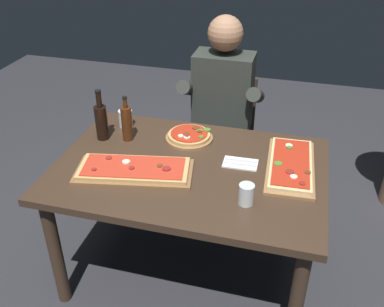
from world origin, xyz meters
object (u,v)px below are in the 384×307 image
Objects in this scene: wine_bottle_dark at (101,121)px; oil_bottle_amber at (127,123)px; pizza_rectangular_left at (291,165)px; pizza_round_far at (189,136)px; diner_chair at (223,133)px; pizza_rectangular_front at (134,170)px; tumbler_near_camera at (246,194)px; tumbler_far_side at (126,118)px; dining_table at (190,181)px; seated_diner at (221,107)px.

wine_bottle_dark reaches higher than oil_bottle_amber.
pizza_rectangular_left and pizza_round_far have the same top height.
diner_chair is at bearing 50.44° from wine_bottle_dark.
tumbler_near_camera is (0.59, -0.10, 0.03)m from pizza_rectangular_front.
oil_bottle_amber is (-0.16, 0.32, 0.09)m from pizza_rectangular_front.
pizza_rectangular_front is 6.10× the size of tumbler_far_side.
tumbler_far_side reaches higher than dining_table.
wine_bottle_dark is (-0.48, -0.12, 0.09)m from pizza_round_far.
pizza_round_far is 0.91× the size of wine_bottle_dark.
pizza_round_far is at bearing -7.77° from tumbler_far_side.
wine_bottle_dark is at bearing 177.97° from pizza_rectangular_left.
seated_diner is at bearing 72.73° from pizza_rectangular_front.
seated_diner reaches higher than diner_chair.
dining_table is 1.05× the size of seated_diner.
pizza_rectangular_left is (0.76, 0.25, -0.00)m from pizza_rectangular_front.
diner_chair is (0.43, 0.67, -0.36)m from oil_bottle_amber.
oil_bottle_amber is at bearing 117.21° from pizza_rectangular_front.
wine_bottle_dark is 0.15m from oil_bottle_amber.
tumbler_near_camera is 1.02m from seated_diner.
tumbler_far_side is (-0.49, 0.33, 0.15)m from dining_table.
seated_diner is (-0.49, 0.61, -0.02)m from pizza_rectangular_left.
pizza_rectangular_front and pizza_round_far have the same top height.
tumbler_far_side is at bearing 172.23° from pizza_round_far.
seated_diner is at bearing 51.94° from oil_bottle_amber.
oil_bottle_amber is at bearing -164.86° from pizza_round_far.
pizza_rectangular_left is at bearing 63.13° from tumbler_near_camera.
tumbler_near_camera is (0.75, -0.41, -0.06)m from oil_bottle_amber.
pizza_round_far is at bearing 13.58° from wine_bottle_dark.
pizza_round_far is (-0.59, 0.15, 0.00)m from pizza_rectangular_left.
pizza_rectangular_front is 0.52m from tumbler_far_side.
oil_bottle_amber is (-0.42, 0.18, 0.20)m from dining_table.
tumbler_near_camera reaches higher than pizza_rectangular_front.
wine_bottle_dark is 0.34× the size of diner_chair.
tumbler_near_camera is at bearing -51.00° from pizza_round_far.
seated_diner is at bearing 108.20° from tumbler_near_camera.
wine_bottle_dark is (-0.31, 0.29, 0.09)m from pizza_rectangular_front.
pizza_rectangular_left is 0.39m from tumbler_near_camera.
pizza_round_far is 0.47m from seated_diner.
pizza_round_far is 0.65m from diner_chair.
pizza_rectangular_front is at bearing -63.05° from tumbler_far_side.
diner_chair is (0.58, 0.70, -0.37)m from wine_bottle_dark.
diner_chair is 0.65× the size of seated_diner.
wine_bottle_dark is at bearing -134.95° from seated_diner.
tumbler_near_camera is (0.33, -0.23, 0.15)m from dining_table.
oil_bottle_amber is at bearing -122.74° from diner_chair.
pizza_rectangular_front is at bearing 170.66° from tumbler_near_camera.
pizza_rectangular_left is at bearing 13.42° from dining_table.
tumbler_near_camera is at bearing -23.46° from wine_bottle_dark.
wine_bottle_dark is 0.97m from diner_chair.
diner_chair is at bearing 45.96° from tumbler_far_side.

